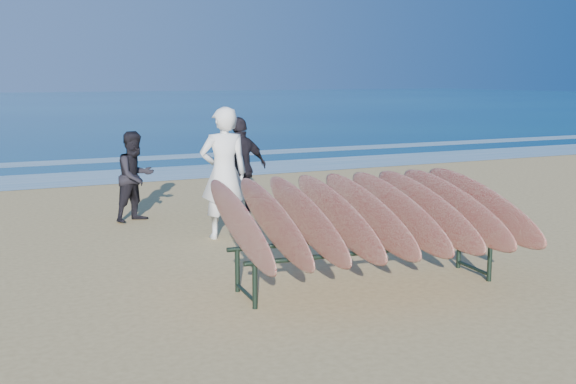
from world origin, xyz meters
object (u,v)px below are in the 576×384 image
object	(u,v)px
person_white	(224,173)
person_dark_b	(240,168)
surfboard_rack	(368,215)
person_dark_a	(135,177)

from	to	relation	value
person_white	person_dark_b	xyz separation A→B (m)	(0.81, 1.36, -0.12)
surfboard_rack	person_dark_a	distance (m)	5.19
surfboard_rack	person_white	distance (m)	3.18
surfboard_rack	person_white	world-z (taller)	person_white
person_white	person_dark_a	xyz separation A→B (m)	(-0.90, 1.84, -0.23)
surfboard_rack	person_dark_a	xyz separation A→B (m)	(-1.50, 4.97, -0.09)
surfboard_rack	person_dark_a	world-z (taller)	person_dark_a
surfboard_rack	person_white	size ratio (longest dim) A/B	1.69
person_dark_a	person_dark_b	distance (m)	1.78
person_white	person_dark_b	distance (m)	1.58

